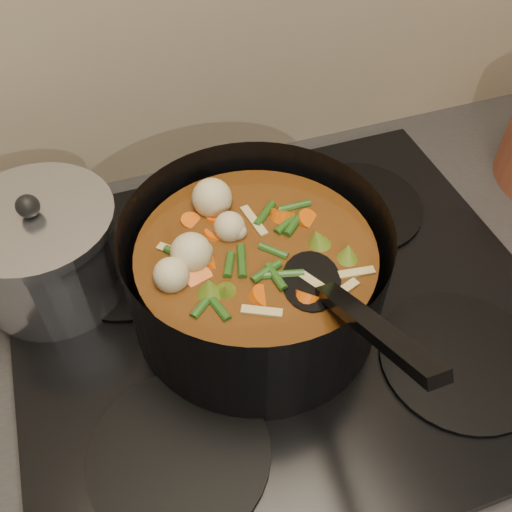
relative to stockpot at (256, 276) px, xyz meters
name	(u,v)px	position (x,y,z in m)	size (l,w,h in m)	color
counter	(274,463)	(0.03, -0.01, -0.54)	(2.64, 0.64, 0.91)	brown
stovetop	(283,314)	(0.03, -0.01, -0.07)	(0.62, 0.54, 0.03)	black
stockpot	(256,276)	(0.00, 0.00, 0.00)	(0.32, 0.40, 0.21)	black
saucepan	(46,251)	(-0.22, 0.12, 0.00)	(0.18, 0.18, 0.15)	silver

